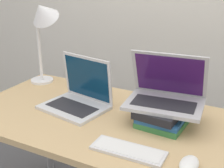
{
  "coord_description": "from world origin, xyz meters",
  "views": [
    {
      "loc": [
        0.57,
        -0.82,
        1.4
      ],
      "look_at": [
        -0.05,
        0.37,
        0.88
      ],
      "focal_mm": 50.0,
      "sensor_mm": 36.0,
      "label": 1
    }
  ],
  "objects_px": {
    "laptop_left": "(78,97)",
    "book_stack": "(163,115)",
    "laptop_on_books": "(166,94)",
    "wireless_keyboard": "(128,150)",
    "mouse": "(189,164)",
    "desk_lamp": "(42,21)"
  },
  "relations": [
    {
      "from": "laptop_left",
      "to": "mouse",
      "type": "bearing_deg",
      "value": -21.9
    },
    {
      "from": "book_stack",
      "to": "desk_lamp",
      "type": "xyz_separation_m",
      "value": [
        -0.8,
        0.15,
        0.35
      ]
    },
    {
      "from": "book_stack",
      "to": "laptop_on_books",
      "type": "relative_size",
      "value": 0.71
    },
    {
      "from": "laptop_left",
      "to": "wireless_keyboard",
      "type": "distance_m",
      "value": 0.49
    },
    {
      "from": "wireless_keyboard",
      "to": "desk_lamp",
      "type": "height_order",
      "value": "desk_lamp"
    },
    {
      "from": "laptop_left",
      "to": "laptop_on_books",
      "type": "height_order",
      "value": "laptop_on_books"
    },
    {
      "from": "wireless_keyboard",
      "to": "mouse",
      "type": "relative_size",
      "value": 2.63
    },
    {
      "from": "laptop_on_books",
      "to": "book_stack",
      "type": "bearing_deg",
      "value": -85.3
    },
    {
      "from": "wireless_keyboard",
      "to": "mouse",
      "type": "bearing_deg",
      "value": 0.82
    },
    {
      "from": "mouse",
      "to": "wireless_keyboard",
      "type": "bearing_deg",
      "value": -179.18
    },
    {
      "from": "laptop_left",
      "to": "desk_lamp",
      "type": "bearing_deg",
      "value": 153.25
    },
    {
      "from": "laptop_left",
      "to": "laptop_on_books",
      "type": "relative_size",
      "value": 0.95
    },
    {
      "from": "desk_lamp",
      "to": "book_stack",
      "type": "bearing_deg",
      "value": -10.38
    },
    {
      "from": "book_stack",
      "to": "laptop_left",
      "type": "bearing_deg",
      "value": -176.33
    },
    {
      "from": "laptop_left",
      "to": "book_stack",
      "type": "bearing_deg",
      "value": 3.67
    },
    {
      "from": "wireless_keyboard",
      "to": "mouse",
      "type": "height_order",
      "value": "mouse"
    },
    {
      "from": "mouse",
      "to": "desk_lamp",
      "type": "xyz_separation_m",
      "value": [
        -1.0,
        0.44,
        0.37
      ]
    },
    {
      "from": "laptop_left",
      "to": "desk_lamp",
      "type": "height_order",
      "value": "desk_lamp"
    },
    {
      "from": "laptop_on_books",
      "to": "wireless_keyboard",
      "type": "distance_m",
      "value": 0.36
    },
    {
      "from": "laptop_left",
      "to": "wireless_keyboard",
      "type": "bearing_deg",
      "value": -32.91
    },
    {
      "from": "wireless_keyboard",
      "to": "desk_lamp",
      "type": "distance_m",
      "value": 0.96
    },
    {
      "from": "laptop_left",
      "to": "desk_lamp",
      "type": "relative_size",
      "value": 0.67
    }
  ]
}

